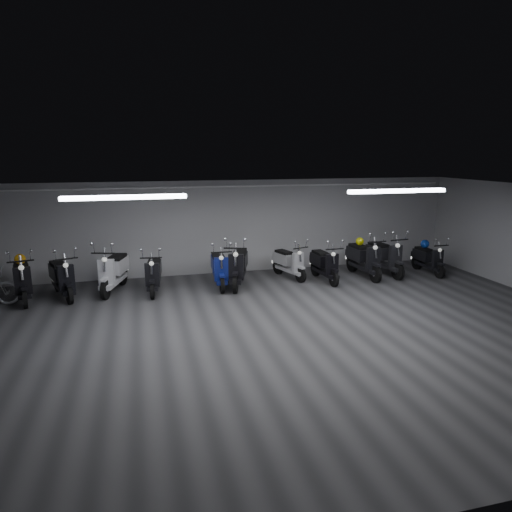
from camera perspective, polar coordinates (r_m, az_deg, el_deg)
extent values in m
cube|color=#323234|center=(9.47, 3.52, -9.55)|extent=(14.00, 10.00, 0.01)
cube|color=gray|center=(8.79, 3.78, 7.63)|extent=(14.00, 10.00, 0.01)
cube|color=#979799|center=(13.78, -2.79, 3.66)|extent=(14.00, 0.01, 2.80)
cube|color=#979799|center=(4.83, 23.00, -15.43)|extent=(14.00, 0.01, 2.80)
cube|color=white|center=(9.36, -16.12, 7.08)|extent=(2.40, 0.18, 0.08)
cube|color=white|center=(10.97, 17.29, 7.79)|extent=(2.40, 0.18, 0.08)
cylinder|color=white|center=(13.55, -2.78, 8.70)|extent=(13.60, 0.05, 0.05)
sphere|color=orange|center=(12.74, -27.47, -0.35)|extent=(0.27, 0.27, 0.27)
sphere|color=yellow|center=(13.85, 12.88, 1.80)|extent=(0.24, 0.24, 0.24)
sphere|color=navy|center=(14.78, 20.41, 1.43)|extent=(0.26, 0.26, 0.26)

